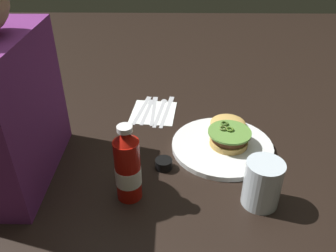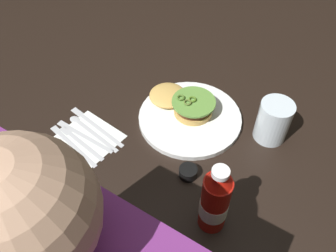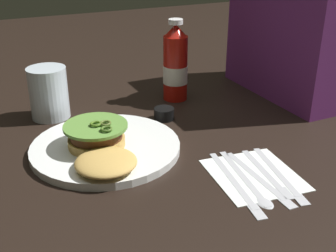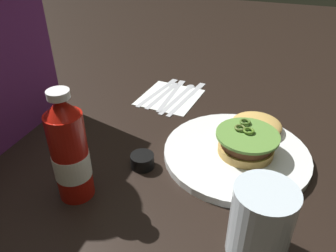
{
  "view_description": "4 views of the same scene",
  "coord_description": "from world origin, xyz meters",
  "px_view_note": "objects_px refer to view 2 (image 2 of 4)",
  "views": [
    {
      "loc": [
        -0.83,
        0.15,
        0.62
      ],
      "look_at": [
        0.01,
        0.16,
        0.07
      ],
      "focal_mm": 36.87,
      "sensor_mm": 36.0,
      "label": 1
    },
    {
      "loc": [
        -0.31,
        0.62,
        0.75
      ],
      "look_at": [
        0.0,
        0.12,
        0.08
      ],
      "focal_mm": 36.9,
      "sensor_mm": 36.0,
      "label": 2
    },
    {
      "loc": [
        0.75,
        -0.21,
        0.41
      ],
      "look_at": [
        0.03,
        0.13,
        0.04
      ],
      "focal_mm": 46.03,
      "sensor_mm": 36.0,
      "label": 3
    },
    {
      "loc": [
        -0.56,
        -0.05,
        0.43
      ],
      "look_at": [
        -0.0,
        0.15,
        0.04
      ],
      "focal_mm": 35.45,
      "sensor_mm": 36.0,
      "label": 4
    }
  ],
  "objects_px": {
    "steak_knife": "(93,123)",
    "table_knife": "(70,142)",
    "burger_sandwich": "(183,102)",
    "condiment_cup": "(188,172)",
    "ketchup_bottle": "(215,202)",
    "napkin": "(88,138)",
    "fork_utensil": "(78,139)",
    "dinner_plate": "(189,118)",
    "water_glass": "(273,121)",
    "spoon_utensil": "(87,128)",
    "butter_knife": "(81,134)"
  },
  "relations": [
    {
      "from": "butter_knife",
      "to": "spoon_utensil",
      "type": "bearing_deg",
      "value": -86.54
    },
    {
      "from": "napkin",
      "to": "fork_utensil",
      "type": "relative_size",
      "value": 0.91
    },
    {
      "from": "napkin",
      "to": "steak_knife",
      "type": "bearing_deg",
      "value": -65.79
    },
    {
      "from": "burger_sandwich",
      "to": "condiment_cup",
      "type": "relative_size",
      "value": 4.42
    },
    {
      "from": "ketchup_bottle",
      "to": "water_glass",
      "type": "xyz_separation_m",
      "value": [
        -0.02,
        -0.32,
        -0.03
      ]
    },
    {
      "from": "steak_knife",
      "to": "fork_utensil",
      "type": "height_order",
      "value": "same"
    },
    {
      "from": "ketchup_bottle",
      "to": "napkin",
      "type": "xyz_separation_m",
      "value": [
        0.41,
        -0.04,
        -0.09
      ]
    },
    {
      "from": "burger_sandwich",
      "to": "ketchup_bottle",
      "type": "bearing_deg",
      "value": 130.98
    },
    {
      "from": "ketchup_bottle",
      "to": "table_knife",
      "type": "xyz_separation_m",
      "value": [
        0.44,
        0.0,
        -0.09
      ]
    },
    {
      "from": "burger_sandwich",
      "to": "water_glass",
      "type": "height_order",
      "value": "water_glass"
    },
    {
      "from": "ketchup_bottle",
      "to": "napkin",
      "type": "distance_m",
      "value": 0.42
    },
    {
      "from": "dinner_plate",
      "to": "steak_knife",
      "type": "height_order",
      "value": "dinner_plate"
    },
    {
      "from": "water_glass",
      "to": "condiment_cup",
      "type": "height_order",
      "value": "water_glass"
    },
    {
      "from": "dinner_plate",
      "to": "spoon_utensil",
      "type": "xyz_separation_m",
      "value": [
        0.23,
        0.19,
        -0.0
      ]
    },
    {
      "from": "napkin",
      "to": "steak_knife",
      "type": "height_order",
      "value": "steak_knife"
    },
    {
      "from": "steak_knife",
      "to": "fork_utensil",
      "type": "xyz_separation_m",
      "value": [
        -0.0,
        0.07,
        0.0
      ]
    },
    {
      "from": "condiment_cup",
      "to": "napkin",
      "type": "height_order",
      "value": "condiment_cup"
    },
    {
      "from": "dinner_plate",
      "to": "water_glass",
      "type": "xyz_separation_m",
      "value": [
        -0.22,
        -0.07,
        0.05
      ]
    },
    {
      "from": "steak_knife",
      "to": "table_knife",
      "type": "bearing_deg",
      "value": 85.03
    },
    {
      "from": "butter_knife",
      "to": "table_knife",
      "type": "distance_m",
      "value": 0.04
    },
    {
      "from": "water_glass",
      "to": "condiment_cup",
      "type": "relative_size",
      "value": 2.55
    },
    {
      "from": "fork_utensil",
      "to": "condiment_cup",
      "type": "bearing_deg",
      "value": -168.76
    },
    {
      "from": "burger_sandwich",
      "to": "water_glass",
      "type": "relative_size",
      "value": 1.73
    },
    {
      "from": "napkin",
      "to": "water_glass",
      "type": "bearing_deg",
      "value": -146.5
    },
    {
      "from": "burger_sandwich",
      "to": "steak_knife",
      "type": "xyz_separation_m",
      "value": [
        0.19,
        0.19,
        -0.03
      ]
    },
    {
      "from": "dinner_plate",
      "to": "burger_sandwich",
      "type": "distance_m",
      "value": 0.05
    },
    {
      "from": "napkin",
      "to": "spoon_utensil",
      "type": "height_order",
      "value": "spoon_utensil"
    },
    {
      "from": "water_glass",
      "to": "spoon_utensil",
      "type": "xyz_separation_m",
      "value": [
        0.45,
        0.25,
        -0.06
      ]
    },
    {
      "from": "condiment_cup",
      "to": "burger_sandwich",
      "type": "bearing_deg",
      "value": -56.0
    },
    {
      "from": "dinner_plate",
      "to": "condiment_cup",
      "type": "relative_size",
      "value": 6.34
    },
    {
      "from": "ketchup_bottle",
      "to": "steak_knife",
      "type": "bearing_deg",
      "value": -11.51
    },
    {
      "from": "dinner_plate",
      "to": "water_glass",
      "type": "distance_m",
      "value": 0.24
    },
    {
      "from": "napkin",
      "to": "spoon_utensil",
      "type": "relative_size",
      "value": 0.82
    },
    {
      "from": "butter_knife",
      "to": "steak_knife",
      "type": "bearing_deg",
      "value": -94.31
    },
    {
      "from": "ketchup_bottle",
      "to": "butter_knife",
      "type": "xyz_separation_m",
      "value": [
        0.43,
        -0.04,
        -0.09
      ]
    },
    {
      "from": "table_knife",
      "to": "dinner_plate",
      "type": "bearing_deg",
      "value": -132.46
    },
    {
      "from": "burger_sandwich",
      "to": "table_knife",
      "type": "distance_m",
      "value": 0.34
    },
    {
      "from": "ketchup_bottle",
      "to": "table_knife",
      "type": "distance_m",
      "value": 0.45
    },
    {
      "from": "dinner_plate",
      "to": "spoon_utensil",
      "type": "bearing_deg",
      "value": 39.16
    },
    {
      "from": "condiment_cup",
      "to": "table_knife",
      "type": "bearing_deg",
      "value": 14.23
    },
    {
      "from": "condiment_cup",
      "to": "ketchup_bottle",
      "type": "bearing_deg",
      "value": 142.97
    },
    {
      "from": "water_glass",
      "to": "table_knife",
      "type": "distance_m",
      "value": 0.56
    },
    {
      "from": "condiment_cup",
      "to": "napkin",
      "type": "bearing_deg",
      "value": 8.38
    },
    {
      "from": "spoon_utensil",
      "to": "butter_knife",
      "type": "bearing_deg",
      "value": 93.46
    },
    {
      "from": "condiment_cup",
      "to": "napkin",
      "type": "xyz_separation_m",
      "value": [
        0.3,
        0.04,
        -0.01
      ]
    },
    {
      "from": "napkin",
      "to": "spoon_utensil",
      "type": "xyz_separation_m",
      "value": [
        0.03,
        -0.03,
        0.0
      ]
    },
    {
      "from": "spoon_utensil",
      "to": "table_knife",
      "type": "relative_size",
      "value": 0.99
    },
    {
      "from": "spoon_utensil",
      "to": "fork_utensil",
      "type": "xyz_separation_m",
      "value": [
        -0.01,
        0.05,
        0.0
      ]
    },
    {
      "from": "napkin",
      "to": "table_knife",
      "type": "xyz_separation_m",
      "value": [
        0.03,
        0.04,
        0.0
      ]
    },
    {
      "from": "burger_sandwich",
      "to": "steak_knife",
      "type": "height_order",
      "value": "burger_sandwich"
    }
  ]
}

